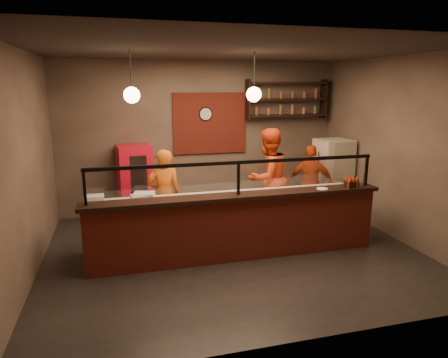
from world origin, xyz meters
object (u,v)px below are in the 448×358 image
object	(u,v)px
red_cooler	(135,182)
cook_right	(311,183)
pepper_mill	(364,180)
condiment_caddy	(351,184)
cook_left	(164,195)
wall_clock	(205,114)
fridge	(332,177)
cook_mid	(268,178)
pizza_dough	(239,197)

from	to	relation	value
red_cooler	cook_right	bearing A→B (deg)	-24.74
pepper_mill	condiment_caddy	bearing A→B (deg)	-167.95
cook_left	cook_right	distance (m)	2.98
cook_left	red_cooler	distance (m)	1.40
pepper_mill	cook_right	bearing A→B (deg)	99.71
cook_left	condiment_caddy	xyz separation A→B (m)	(2.93, -1.18, 0.30)
cook_right	pepper_mill	xyz separation A→B (m)	(0.24, -1.42, 0.38)
condiment_caddy	wall_clock	bearing A→B (deg)	122.90
fridge	pepper_mill	bearing A→B (deg)	-107.51
fridge	pepper_mill	xyz separation A→B (m)	(-0.40, -1.71, 0.35)
wall_clock	cook_right	size ratio (longest dim) A/B	0.19
fridge	red_cooler	distance (m)	4.12
cook_mid	pizza_dough	distance (m)	1.30
fridge	pepper_mill	distance (m)	1.79
cook_mid	cook_right	distance (m)	0.97
cook_mid	cook_right	world-z (taller)	cook_mid
cook_left	pizza_dough	distance (m)	1.36
cook_mid	pepper_mill	size ratio (longest dim) A/B	9.96
cook_left	cook_mid	bearing A→B (deg)	-176.60
red_cooler	pepper_mill	bearing A→B (deg)	-41.86
cook_right	pepper_mill	bearing A→B (deg)	123.44
fridge	cook_mid	bearing A→B (deg)	-171.73
cook_left	cook_mid	size ratio (longest dim) A/B	0.85
cook_left	fridge	bearing A→B (deg)	-173.86
fridge	red_cooler	bearing A→B (deg)	165.33
wall_clock	pizza_dough	size ratio (longest dim) A/B	0.60
cook_right	pizza_dough	distance (m)	2.10
red_cooler	condiment_caddy	bearing A→B (deg)	-44.65
cook_right	red_cooler	distance (m)	3.56
red_cooler	pizza_dough	xyz separation A→B (m)	(1.59, -2.05, 0.14)
fridge	pizza_dough	world-z (taller)	fridge
cook_mid	wall_clock	bearing A→B (deg)	-80.95
cook_right	pepper_mill	world-z (taller)	cook_right
wall_clock	pepper_mill	xyz separation A→B (m)	(2.10, -2.76, -0.94)
condiment_caddy	pizza_dough	bearing A→B (deg)	165.74
cook_left	cook_mid	world-z (taller)	cook_mid
cook_left	red_cooler	world-z (taller)	cook_left
condiment_caddy	pepper_mill	bearing A→B (deg)	12.05
wall_clock	condiment_caddy	distance (m)	3.50
wall_clock	fridge	distance (m)	3.01
red_cooler	cook_mid	bearing A→B (deg)	-32.06
pepper_mill	cook_left	bearing A→B (deg)	160.72
wall_clock	cook_right	distance (m)	2.64
cook_mid	fridge	bearing A→B (deg)	168.82
fridge	condiment_caddy	bearing A→B (deg)	-115.33
cook_right	fridge	distance (m)	0.70
pepper_mill	cook_mid	bearing A→B (deg)	131.45
cook_right	pizza_dough	size ratio (longest dim) A/B	3.10
cook_left	red_cooler	size ratio (longest dim) A/B	1.07
pepper_mill	red_cooler	bearing A→B (deg)	146.18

